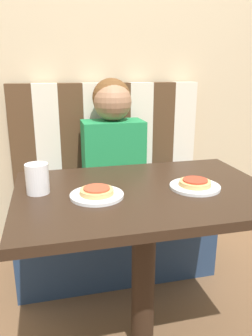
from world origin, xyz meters
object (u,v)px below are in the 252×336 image
at_px(plate_right, 195,187).
at_px(drinking_cup, 37,179).
at_px(pizza_left, 97,191).
at_px(plate_left, 97,195).
at_px(pizza_right, 195,183).
at_px(person, 113,139).

distance_m(plate_right, drinking_cup, 0.61).
relative_size(plate_right, pizza_left, 1.59).
bearing_deg(plate_left, pizza_right, 0.00).
bearing_deg(drinking_cup, plate_right, -8.76).
height_order(person, plate_right, person).
xyz_separation_m(plate_left, drinking_cup, (-0.21, 0.09, 0.05)).
height_order(plate_left, plate_right, same).
relative_size(plate_left, pizza_left, 1.59).
bearing_deg(pizza_left, plate_right, -0.00).
height_order(person, drinking_cup, person).
relative_size(plate_left, drinking_cup, 1.73).
bearing_deg(drinking_cup, pizza_left, -23.79).
relative_size(pizza_left, drinking_cup, 1.09).
bearing_deg(drinking_cup, pizza_right, -8.76).
xyz_separation_m(pizza_left, pizza_right, (0.39, 0.00, 0.00)).
bearing_deg(pizza_right, person, 106.31).
xyz_separation_m(person, plate_right, (0.19, -0.66, -0.07)).
height_order(pizza_right, drinking_cup, drinking_cup).
xyz_separation_m(person, drinking_cup, (-0.40, -0.57, -0.01)).
height_order(person, plate_left, person).
distance_m(plate_left, pizza_left, 0.02).
bearing_deg(pizza_right, plate_left, -180.00).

